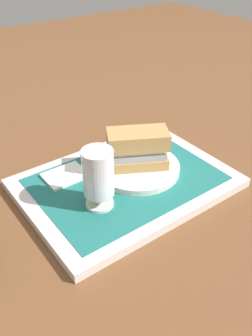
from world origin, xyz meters
The scene contains 7 objects.
ground_plane centered at (0.00, 0.00, 0.00)m, with size 3.00×3.00×0.00m, color brown.
tray centered at (0.00, 0.00, 0.01)m, with size 0.44×0.32×0.02m, color silver.
placemat centered at (0.00, 0.00, 0.02)m, with size 0.38×0.27×0.00m, color #1E6B66.
plate centered at (-0.04, -0.01, 0.03)m, with size 0.19×0.19×0.01m, color silver.
sandwich centered at (-0.04, -0.01, 0.08)m, with size 0.14×0.12×0.08m.
beer_glass centered at (0.09, 0.04, 0.09)m, with size 0.06×0.06×0.12m.
napkin_folded centered at (0.10, -0.09, 0.02)m, with size 0.09×0.07×0.01m, color white.
Camera 1 is at (0.38, 0.51, 0.49)m, focal length 39.03 mm.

